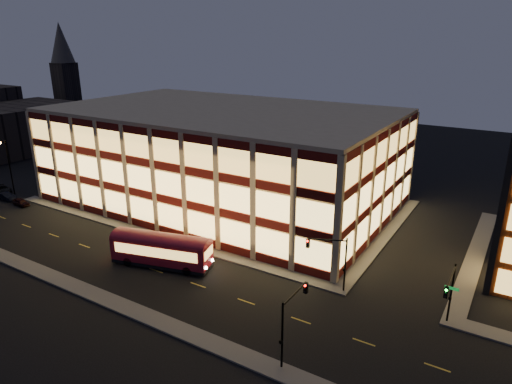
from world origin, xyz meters
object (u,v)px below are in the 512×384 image
Objects in this scene: trolley_bus at (161,248)px; parked_car_1 at (6,196)px; parked_car_2 at (2,189)px; parked_car_0 at (21,202)px.

trolley_bus is 3.10× the size of parked_car_1.
trolley_bus is at bearing -89.47° from parked_car_2.
parked_car_0 is at bearing 159.88° from trolley_bus.
trolley_bus is 40.73m from parked_car_2.
parked_car_0 is 8.95m from parked_car_2.
parked_car_2 is at bearing 78.87° from parked_car_0.
trolley_bus is 3.68× the size of parked_car_0.
parked_car_2 is (-8.68, 2.15, 0.03)m from parked_car_0.
parked_car_2 is at bearing 61.10° from parked_car_1.
parked_car_2 is (-40.37, 5.15, -1.57)m from trolley_bus.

